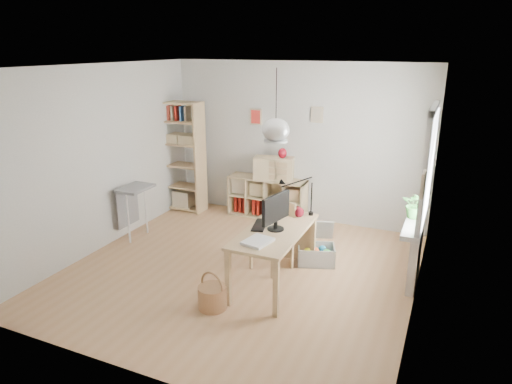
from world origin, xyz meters
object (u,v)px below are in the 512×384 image
at_px(desk, 274,236).
at_px(storage_chest, 316,250).
at_px(monitor, 276,210).
at_px(chair, 275,231).
at_px(cube_shelf, 267,200).
at_px(drawer_chest, 274,168).
at_px(tall_bookshelf, 182,152).

distance_m(desk, storage_chest, 1.00).
bearing_deg(storage_chest, monitor, -130.07).
height_order(chair, monitor, monitor).
height_order(desk, storage_chest, desk).
height_order(cube_shelf, drawer_chest, drawer_chest).
distance_m(tall_bookshelf, drawer_chest, 1.73).
bearing_deg(desk, chair, 110.51).
relative_size(tall_bookshelf, drawer_chest, 2.96).
bearing_deg(storage_chest, desk, -130.84).
height_order(desk, tall_bookshelf, tall_bookshelf).
bearing_deg(monitor, storage_chest, 82.33).
bearing_deg(cube_shelf, chair, -64.44).
relative_size(tall_bookshelf, chair, 2.12).
height_order(desk, drawer_chest, drawer_chest).
bearing_deg(chair, monitor, -47.57).
distance_m(cube_shelf, chair, 2.01).
bearing_deg(cube_shelf, storage_chest, -46.37).
height_order(cube_shelf, chair, chair).
bearing_deg(desk, tall_bookshelf, 142.99).
bearing_deg(monitor, desk, -154.07).
height_order(storage_chest, drawer_chest, drawer_chest).
relative_size(monitor, drawer_chest, 0.77).
bearing_deg(tall_bookshelf, chair, -32.06).
xyz_separation_m(desk, storage_chest, (0.32, 0.82, -0.48)).
xyz_separation_m(monitor, drawer_chest, (-0.89, 2.19, -0.09)).
distance_m(cube_shelf, tall_bookshelf, 1.77).
bearing_deg(desk, storage_chest, 68.56).
relative_size(cube_shelf, monitor, 2.68).
xyz_separation_m(storage_chest, drawer_chest, (-1.20, 1.37, 0.74)).
bearing_deg(tall_bookshelf, cube_shelf, 10.19).
height_order(storage_chest, monitor, monitor).
bearing_deg(drawer_chest, cube_shelf, 151.76).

